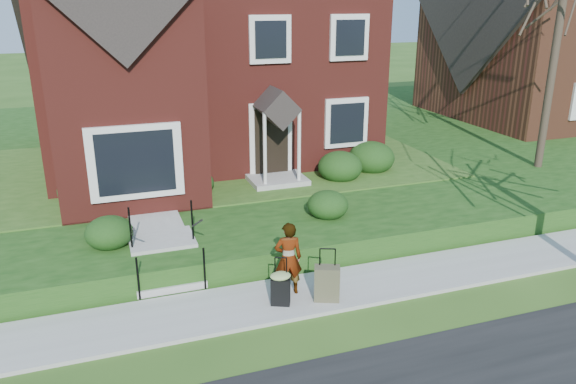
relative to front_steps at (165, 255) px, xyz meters
name	(u,v)px	position (x,y,z in m)	size (l,w,h in m)	color
ground	(305,297)	(2.50, -1.84, -0.47)	(120.00, 120.00, 0.00)	#2D5119
sidewalk	(305,295)	(2.50, -1.84, -0.43)	(60.00, 1.60, 0.08)	#9E9B93
terrace	(301,142)	(6.50, 9.06, -0.17)	(44.00, 20.00, 0.60)	#173D10
walkway	(149,201)	(0.00, 3.16, 0.16)	(1.20, 6.00, 0.06)	#9E9B93
main_house	(194,12)	(2.29, 7.76, 4.79)	(10.40, 10.20, 9.40)	maroon
neighbour_house	(559,9)	(18.50, 9.16, 4.77)	(9.40, 8.00, 9.20)	brown
front_steps	(165,255)	(0.00, 0.00, 0.00)	(1.40, 2.02, 1.50)	#9E9B93
foundation_shrubs	(265,175)	(3.18, 3.03, 0.57)	(9.81, 4.40, 1.01)	black
woman	(288,258)	(2.19, -1.70, 0.36)	(0.55, 0.36, 1.51)	#999999
suitcase_black	(281,287)	(1.90, -2.09, -0.02)	(0.50, 0.47, 0.98)	black
suitcase_olive	(327,283)	(2.80, -2.22, -0.04)	(0.56, 0.44, 1.07)	#4E4C34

